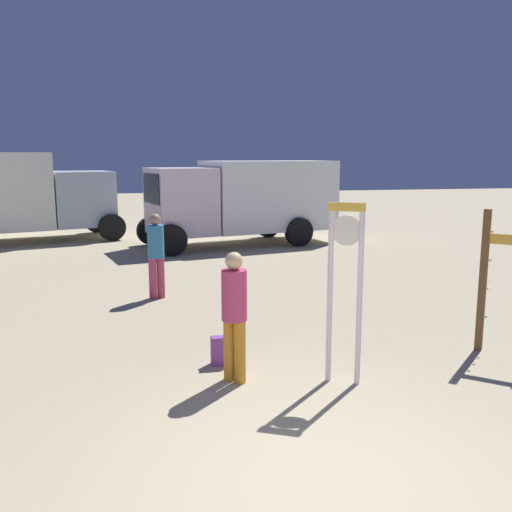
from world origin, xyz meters
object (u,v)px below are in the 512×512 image
at_px(box_truck_far, 245,198).
at_px(backpack, 221,351).
at_px(arrow_sign, 508,263).
at_px(person_near_clock, 234,310).
at_px(person_distant, 156,251).
at_px(standing_clock, 345,276).

bearing_deg(box_truck_far, backpack, -102.63).
distance_m(arrow_sign, person_near_clock, 3.95).
bearing_deg(person_near_clock, person_distant, 100.03).
relative_size(arrow_sign, person_near_clock, 1.25).
height_order(standing_clock, arrow_sign, standing_clock).
relative_size(standing_clock, box_truck_far, 0.35).
height_order(person_near_clock, backpack, person_near_clock).
relative_size(person_near_clock, backpack, 4.21).
bearing_deg(person_near_clock, box_truck_far, 78.45).
bearing_deg(backpack, standing_clock, -33.25).
xyz_separation_m(person_near_clock, person_distant, (-0.79, 4.49, 0.02)).
height_order(arrow_sign, backpack, arrow_sign).
xyz_separation_m(person_near_clock, box_truck_far, (2.26, 11.04, 0.57)).
bearing_deg(person_near_clock, standing_clock, -12.99).
bearing_deg(arrow_sign, box_truck_far, 98.75).
bearing_deg(person_distant, person_near_clock, -79.97).
distance_m(arrow_sign, backpack, 4.19).
distance_m(arrow_sign, person_distant, 6.40).
xyz_separation_m(arrow_sign, box_truck_far, (-1.67, 10.85, 0.16)).
relative_size(standing_clock, person_near_clock, 1.36).
relative_size(backpack, person_distant, 0.23).
xyz_separation_m(backpack, person_distant, (-0.71, 3.87, 0.76)).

